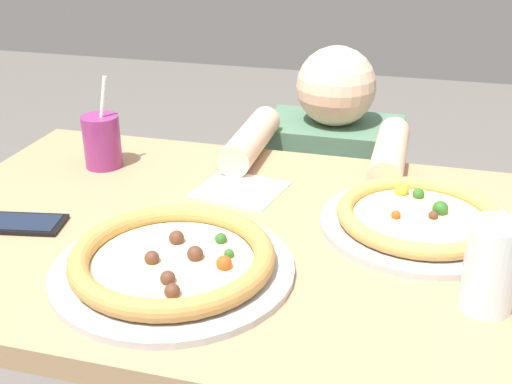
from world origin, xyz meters
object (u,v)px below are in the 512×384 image
object	(u,v)px
diner_seated	(328,233)
drink_cup_colored	(102,141)
pizza_far	(419,218)
water_cup_clear	(491,265)
pizza_near	(173,261)
cell_phone	(21,223)

from	to	relation	value
diner_seated	drink_cup_colored	bearing A→B (deg)	-140.23
pizza_far	drink_cup_colored	bearing A→B (deg)	170.42
pizza_far	drink_cup_colored	distance (m)	0.68
drink_cup_colored	water_cup_clear	bearing A→B (deg)	-23.27
pizza_near	cell_phone	size ratio (longest dim) A/B	2.35
drink_cup_colored	cell_phone	bearing A→B (deg)	-92.82
pizza_near	water_cup_clear	xyz separation A→B (m)	(0.46, 0.03, 0.05)
pizza_far	diner_seated	distance (m)	0.62
pizza_near	pizza_far	size ratio (longest dim) A/B	1.10
pizza_far	diner_seated	size ratio (longest dim) A/B	0.36
pizza_near	cell_phone	xyz separation A→B (m)	(-0.32, 0.07, -0.02)
drink_cup_colored	pizza_near	bearing A→B (deg)	-49.88
drink_cup_colored	pizza_far	bearing A→B (deg)	-9.58
pizza_near	diner_seated	xyz separation A→B (m)	(0.14, 0.73, -0.32)
pizza_near	diner_seated	size ratio (longest dim) A/B	0.40
water_cup_clear	cell_phone	bearing A→B (deg)	176.96
pizza_far	cell_phone	xyz separation A→B (m)	(-0.68, -0.18, -0.01)
pizza_far	cell_phone	bearing A→B (deg)	-165.52
cell_phone	diner_seated	bearing A→B (deg)	55.20
diner_seated	cell_phone	bearing A→B (deg)	-124.80
drink_cup_colored	diner_seated	world-z (taller)	diner_seated
pizza_near	pizza_far	distance (m)	0.44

